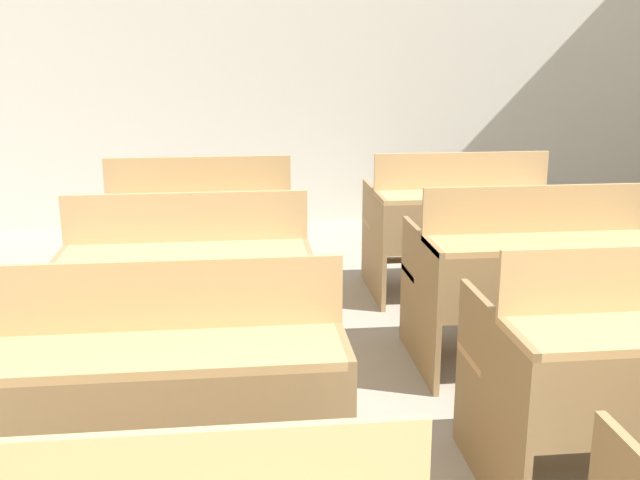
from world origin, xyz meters
The scene contains 6 objects.
wall_back centered at (0.00, 6.98, 1.44)m, with size 7.14×0.06×2.87m.
bench_second_left centered at (-0.93, 2.48, 0.48)m, with size 1.15×0.76×0.95m.
bench_third_left centered at (-0.94, 3.62, 0.48)m, with size 1.15×0.76×0.95m.
bench_third_right centered at (0.78, 3.61, 0.48)m, with size 1.15×0.76×0.95m.
bench_back_left centered at (-0.93, 4.79, 0.48)m, with size 1.15×0.76×0.95m.
bench_back_right centered at (0.76, 4.78, 0.48)m, with size 1.15×0.76×0.95m.
Camera 1 is at (-0.70, 0.11, 1.63)m, focal length 42.00 mm.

